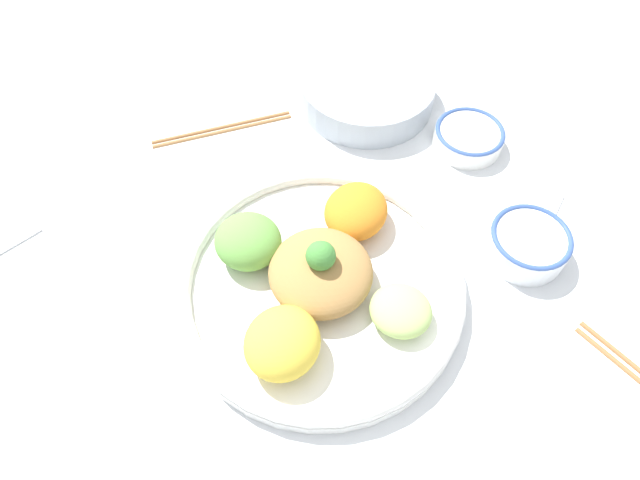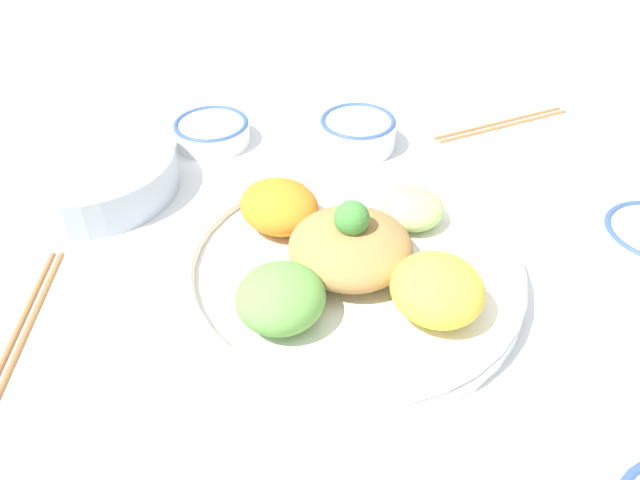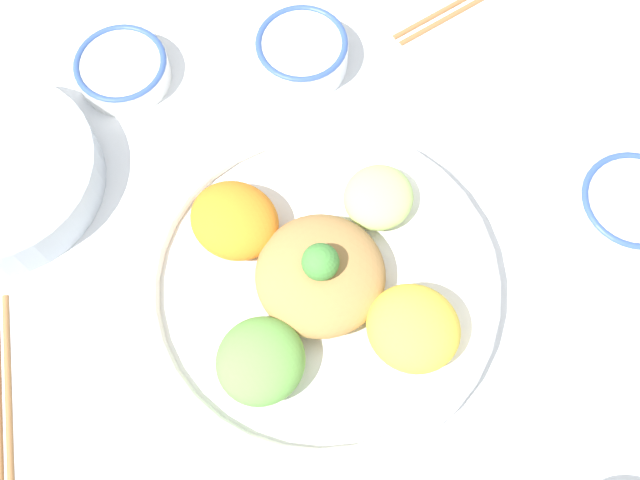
{
  "view_description": "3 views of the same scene",
  "coord_description": "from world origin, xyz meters",
  "px_view_note": "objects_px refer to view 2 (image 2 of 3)",
  "views": [
    {
      "loc": [
        -0.09,
        0.31,
        0.62
      ],
      "look_at": [
        0.01,
        -0.05,
        0.07
      ],
      "focal_mm": 30.0,
      "sensor_mm": 36.0,
      "label": 1
    },
    {
      "loc": [
        0.45,
        0.22,
        0.47
      ],
      "look_at": [
        0.03,
        -0.04,
        0.07
      ],
      "focal_mm": 35.0,
      "sensor_mm": 36.0,
      "label": 2
    },
    {
      "loc": [
        0.23,
        0.07,
        0.76
      ],
      "look_at": [
        -0.04,
        -0.04,
        0.03
      ],
      "focal_mm": 42.0,
      "sensor_mm": 36.0,
      "label": 3
    }
  ],
  "objects_px": {
    "rice_bowl_blue": "(358,131)",
    "side_serving_bowl": "(89,171)",
    "salad_platter": "(350,262)",
    "serving_spoon_extra": "(308,112)",
    "chopsticks_pair_near": "(503,123)",
    "chopsticks_pair_far": "(23,326)",
    "rice_bowl_plain": "(212,131)"
  },
  "relations": [
    {
      "from": "salad_platter",
      "to": "chopsticks_pair_far",
      "type": "relative_size",
      "value": 1.85
    },
    {
      "from": "salad_platter",
      "to": "side_serving_bowl",
      "type": "relative_size",
      "value": 1.66
    },
    {
      "from": "salad_platter",
      "to": "serving_spoon_extra",
      "type": "xyz_separation_m",
      "value": [
        -0.3,
        -0.25,
        -0.02
      ]
    },
    {
      "from": "rice_bowl_blue",
      "to": "salad_platter",
      "type": "bearing_deg",
      "value": 27.34
    },
    {
      "from": "chopsticks_pair_far",
      "to": "rice_bowl_blue",
      "type": "bearing_deg",
      "value": 133.45
    },
    {
      "from": "serving_spoon_extra",
      "to": "salad_platter",
      "type": "bearing_deg",
      "value": -34.83
    },
    {
      "from": "side_serving_bowl",
      "to": "serving_spoon_extra",
      "type": "xyz_separation_m",
      "value": [
        -0.32,
        0.13,
        -0.03
      ]
    },
    {
      "from": "rice_bowl_blue",
      "to": "serving_spoon_extra",
      "type": "xyz_separation_m",
      "value": [
        -0.05,
        -0.11,
        -0.02
      ]
    },
    {
      "from": "rice_bowl_plain",
      "to": "chopsticks_pair_near",
      "type": "xyz_separation_m",
      "value": [
        -0.27,
        0.34,
        -0.02
      ]
    },
    {
      "from": "salad_platter",
      "to": "chopsticks_pair_near",
      "type": "height_order",
      "value": "salad_platter"
    },
    {
      "from": "salad_platter",
      "to": "side_serving_bowl",
      "type": "xyz_separation_m",
      "value": [
        0.02,
        -0.37,
        0.0
      ]
    },
    {
      "from": "salad_platter",
      "to": "rice_bowl_plain",
      "type": "distance_m",
      "value": 0.35
    },
    {
      "from": "side_serving_bowl",
      "to": "serving_spoon_extra",
      "type": "distance_m",
      "value": 0.35
    },
    {
      "from": "rice_bowl_blue",
      "to": "side_serving_bowl",
      "type": "height_order",
      "value": "side_serving_bowl"
    },
    {
      "from": "rice_bowl_blue",
      "to": "side_serving_bowl",
      "type": "xyz_separation_m",
      "value": [
        0.28,
        -0.24,
        0.0
      ]
    },
    {
      "from": "chopsticks_pair_near",
      "to": "chopsticks_pair_far",
      "type": "distance_m",
      "value": 0.72
    },
    {
      "from": "rice_bowl_plain",
      "to": "serving_spoon_extra",
      "type": "distance_m",
      "value": 0.16
    },
    {
      "from": "rice_bowl_plain",
      "to": "serving_spoon_extra",
      "type": "height_order",
      "value": "rice_bowl_plain"
    },
    {
      "from": "salad_platter",
      "to": "chopsticks_pair_far",
      "type": "distance_m",
      "value": 0.34
    },
    {
      "from": "rice_bowl_plain",
      "to": "salad_platter",
      "type": "bearing_deg",
      "value": 64.05
    },
    {
      "from": "salad_platter",
      "to": "chopsticks_pair_near",
      "type": "bearing_deg",
      "value": 176.34
    },
    {
      "from": "rice_bowl_blue",
      "to": "chopsticks_pair_far",
      "type": "bearing_deg",
      "value": -13.04
    },
    {
      "from": "side_serving_bowl",
      "to": "serving_spoon_extra",
      "type": "bearing_deg",
      "value": 158.54
    },
    {
      "from": "chopsticks_pair_near",
      "to": "rice_bowl_plain",
      "type": "bearing_deg",
      "value": 162.31
    },
    {
      "from": "salad_platter",
      "to": "chopsticks_pair_near",
      "type": "xyz_separation_m",
      "value": [
        -0.43,
        0.03,
        -0.02
      ]
    },
    {
      "from": "serving_spoon_extra",
      "to": "chopsticks_pair_far",
      "type": "bearing_deg",
      "value": -74.01
    },
    {
      "from": "rice_bowl_plain",
      "to": "chopsticks_pair_far",
      "type": "height_order",
      "value": "rice_bowl_plain"
    },
    {
      "from": "salad_platter",
      "to": "serving_spoon_extra",
      "type": "relative_size",
      "value": 2.68
    },
    {
      "from": "salad_platter",
      "to": "serving_spoon_extra",
      "type": "distance_m",
      "value": 0.39
    },
    {
      "from": "rice_bowl_plain",
      "to": "serving_spoon_extra",
      "type": "bearing_deg",
      "value": 154.02
    },
    {
      "from": "side_serving_bowl",
      "to": "chopsticks_pair_near",
      "type": "xyz_separation_m",
      "value": [
        -0.45,
        0.4,
        -0.03
      ]
    },
    {
      "from": "side_serving_bowl",
      "to": "serving_spoon_extra",
      "type": "height_order",
      "value": "side_serving_bowl"
    }
  ]
}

